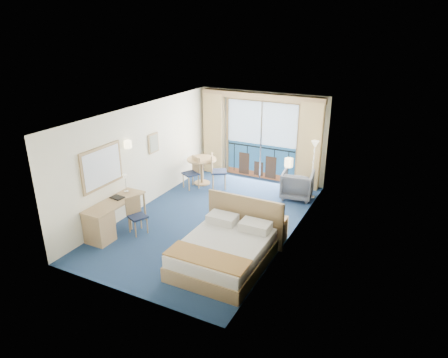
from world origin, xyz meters
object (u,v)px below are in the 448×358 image
Objects in this scene: bed at (225,250)px; armchair at (297,185)px; floor_lamp at (314,155)px; desk_chair at (136,213)px; table_chair_b at (193,170)px; round_table at (202,165)px; desk at (103,222)px; table_chair_a at (216,169)px; nightstand at (276,229)px.

armchair is (0.31, 3.85, 0.08)m from bed.
bed is at bearing -99.45° from floor_lamp.
desk_chair is 0.92× the size of table_chair_b.
desk is at bearing -94.59° from round_table.
desk_chair is (-2.76, -3.58, 0.10)m from armchair.
armchair is 2.40m from table_chair_a.
nightstand is at bearing 66.53° from bed.
table_chair_a is (0.52, -0.07, -0.02)m from round_table.
floor_lamp is (0.08, 2.66, 0.97)m from nightstand.
armchair is 0.96× the size of round_table.
table_chair_b is (-0.60, -0.31, -0.05)m from table_chair_a.
desk_chair is at bearing 173.57° from bed.
nightstand is 3.24m from desk_chair.
table_chair_a is at bearing 0.74° from armchair.
nightstand is at bearing -46.35° from desk_chair.
floor_lamp is 1.90× the size of desk_chair.
floor_lamp is at bearing 42.10° from table_chair_b.
floor_lamp is at bearing -106.30° from table_chair_a.
desk_chair is at bearing 44.74° from armchair.
table_chair_b is at bearing 129.68° from bed.
nightstand is at bearing -1.34° from table_chair_b.
floor_lamp reaches higher than round_table.
desk is at bearing -129.16° from floor_lamp.
bed reaches higher than round_table.
table_chair_a is (0.83, 3.84, 0.16)m from desk.
nightstand is 0.59× the size of table_chair_b.
round_table is at bearing 55.09° from table_chair_a.
desk is at bearing -173.30° from bed.
round_table is 0.94× the size of table_chair_b.
bed is at bearing -113.47° from nightstand.
bed is 3.76× the size of nightstand.
table_chair_b is (-0.21, 2.92, 0.04)m from desk_chair.
table_chair_b reaches higher than nightstand.
table_chair_b is (0.23, 3.54, 0.11)m from desk.
armchair is 4.52m from desk_chair.
table_chair_a is at bearing 16.94° from desk_chair.
table_chair_a is at bearing 141.07° from nightstand.
armchair is at bearing 40.52° from table_chair_b.
desk_chair reaches higher than round_table.
desk_chair is (0.44, 0.61, 0.07)m from desk.
floor_lamp is 1.75× the size of table_chair_b.
armchair is 0.95m from floor_lamp.
bed reaches higher than table_chair_b.
armchair is at bearing 52.63° from desk.
table_chair_b is at bearing -165.95° from floor_lamp.
desk_chair is at bearing -160.23° from nightstand.
desk_chair reaches higher than armchair.
floor_lamp is (0.36, 0.18, 0.86)m from armchair.
armchair is at bearing -13.78° from desk_chair.
armchair is 3.04m from table_chair_b.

